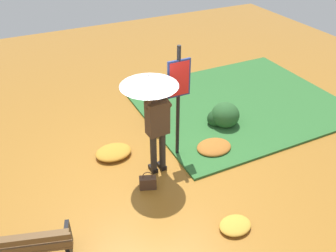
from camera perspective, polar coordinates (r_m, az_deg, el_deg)
The scene contains 11 objects.
ground_plane at distance 6.76m, azimuth -1.91°, elevation -7.11°, with size 18.00×18.00×0.00m, color #9E6623.
grass_verge at distance 8.99m, azimuth 11.35°, elevation 3.76°, with size 4.80×4.00×0.05m.
person_with_umbrella at distance 5.82m, azimuth -2.48°, elevation 4.20°, with size 0.96×0.96×2.04m.
info_sign_post at distance 6.32m, azimuth 1.72°, elevation 5.66°, with size 0.44×0.07×2.30m.
handbag at distance 6.31m, azimuth -3.30°, elevation -9.14°, with size 0.33×0.23×0.37m.
park_bench at distance 5.40m, azimuth -23.02°, elevation -18.01°, with size 1.44×0.76×0.75m.
trash_bin at distance 7.72m, azimuth -1.95°, elevation 2.53°, with size 0.42×0.42×0.83m.
shrub_cluster at distance 7.92m, azimuth 8.98°, elevation 1.66°, with size 0.69×0.63×0.56m.
leaf_pile_near_person at distance 5.82m, azimuth 10.84°, elevation -15.56°, with size 0.53×0.42×0.12m.
leaf_pile_by_bench at distance 7.24m, azimuth 7.46°, elevation -3.41°, with size 0.73×0.59×0.16m.
leaf_pile_far_path at distance 7.13m, azimuth -8.84°, elevation -4.22°, with size 0.72×0.58×0.16m.
Camera 1 is at (2.03, 4.69, 4.42)m, focal length 37.55 mm.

